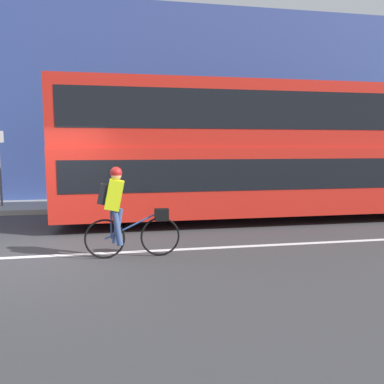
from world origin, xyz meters
name	(u,v)px	position (x,y,z in m)	size (l,w,h in m)	color
ground_plane	(36,255)	(0.00, 0.00, 0.00)	(80.00, 80.00, 0.00)	#38383A
road_center_line	(35,257)	(0.00, -0.14, 0.00)	(50.00, 0.14, 0.01)	silver
sidewalk_curb	(74,206)	(0.00, 5.49, 0.08)	(60.00, 2.21, 0.16)	gray
building_facade	(75,103)	(0.00, 6.75, 3.58)	(60.00, 0.30, 7.17)	#33478C
bus	(270,147)	(5.71, 2.63, 2.03)	(11.49, 2.49, 3.67)	black
cyclist_on_bike	(122,210)	(1.63, -0.48, 0.90)	(1.75, 0.32, 1.68)	black
trash_bin	(282,185)	(7.31, 5.38, 0.67)	(0.51, 0.51, 1.02)	#262628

